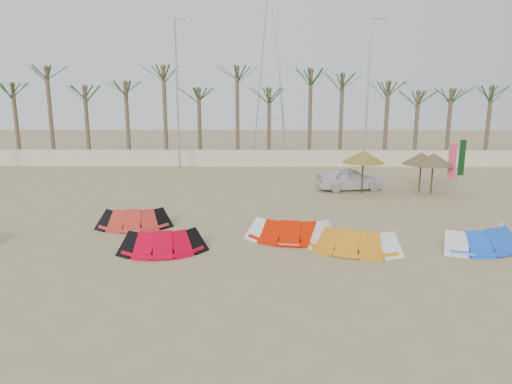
{
  "coord_description": "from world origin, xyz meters",
  "views": [
    {
      "loc": [
        0.26,
        -14.28,
        5.65
      ],
      "look_at": [
        0.0,
        6.0,
        1.3
      ],
      "focal_mm": 32.0,
      "sensor_mm": 36.0,
      "label": 1
    }
  ],
  "objects_px": {
    "kite_orange": "(349,237)",
    "parasol_left": "(363,157)",
    "kite_red_left": "(136,217)",
    "kite_red_mid": "(165,239)",
    "kite_blue": "(481,236)",
    "kite_red_right": "(290,228)",
    "parasol_right": "(433,159)",
    "car": "(349,179)",
    "parasol_mid": "(421,158)"
  },
  "relations": [
    {
      "from": "parasol_left",
      "to": "kite_blue",
      "type": "bearing_deg",
      "value": -75.2
    },
    {
      "from": "kite_red_right",
      "to": "kite_blue",
      "type": "height_order",
      "value": "same"
    },
    {
      "from": "kite_red_mid",
      "to": "kite_red_right",
      "type": "height_order",
      "value": "same"
    },
    {
      "from": "kite_red_mid",
      "to": "kite_red_right",
      "type": "distance_m",
      "value": 4.98
    },
    {
      "from": "kite_red_mid",
      "to": "kite_orange",
      "type": "xyz_separation_m",
      "value": [
        6.88,
        0.36,
        0.0
      ]
    },
    {
      "from": "kite_red_left",
      "to": "kite_orange",
      "type": "height_order",
      "value": "same"
    },
    {
      "from": "kite_red_right",
      "to": "kite_orange",
      "type": "distance_m",
      "value": 2.45
    },
    {
      "from": "kite_red_right",
      "to": "car",
      "type": "height_order",
      "value": "car"
    },
    {
      "from": "kite_red_mid",
      "to": "car",
      "type": "relative_size",
      "value": 0.83
    },
    {
      "from": "parasol_right",
      "to": "parasol_mid",
      "type": "bearing_deg",
      "value": 124.91
    },
    {
      "from": "kite_red_right",
      "to": "parasol_mid",
      "type": "bearing_deg",
      "value": 47.88
    },
    {
      "from": "kite_red_right",
      "to": "kite_red_left",
      "type": "bearing_deg",
      "value": 166.73
    },
    {
      "from": "kite_blue",
      "to": "parasol_mid",
      "type": "xyz_separation_m",
      "value": [
        1.03,
        10.02,
        1.55
      ]
    },
    {
      "from": "kite_orange",
      "to": "kite_red_left",
      "type": "bearing_deg",
      "value": 162.6
    },
    {
      "from": "parasol_right",
      "to": "car",
      "type": "height_order",
      "value": "parasol_right"
    },
    {
      "from": "kite_red_mid",
      "to": "parasol_right",
      "type": "height_order",
      "value": "parasol_right"
    },
    {
      "from": "parasol_mid",
      "to": "car",
      "type": "distance_m",
      "value": 4.31
    },
    {
      "from": "kite_red_left",
      "to": "kite_blue",
      "type": "relative_size",
      "value": 0.83
    },
    {
      "from": "kite_blue",
      "to": "car",
      "type": "height_order",
      "value": "car"
    },
    {
      "from": "kite_red_right",
      "to": "car",
      "type": "xyz_separation_m",
      "value": [
        4.12,
        9.46,
        0.26
      ]
    },
    {
      "from": "car",
      "to": "kite_red_mid",
      "type": "bearing_deg",
      "value": 129.79
    },
    {
      "from": "parasol_mid",
      "to": "kite_red_mid",
      "type": "bearing_deg",
      "value": -140.63
    },
    {
      "from": "parasol_left",
      "to": "parasol_mid",
      "type": "height_order",
      "value": "parasol_left"
    },
    {
      "from": "kite_orange",
      "to": "parasol_left",
      "type": "distance_m",
      "value": 10.17
    },
    {
      "from": "kite_red_right",
      "to": "parasol_left",
      "type": "relative_size",
      "value": 1.44
    },
    {
      "from": "kite_orange",
      "to": "kite_red_right",
      "type": "bearing_deg",
      "value": 151.0
    },
    {
      "from": "parasol_left",
      "to": "kite_red_left",
      "type": "bearing_deg",
      "value": -148.51
    },
    {
      "from": "kite_blue",
      "to": "parasol_left",
      "type": "bearing_deg",
      "value": 104.8
    },
    {
      "from": "kite_orange",
      "to": "parasol_left",
      "type": "height_order",
      "value": "parasol_left"
    },
    {
      "from": "kite_red_mid",
      "to": "parasol_left",
      "type": "bearing_deg",
      "value": 46.88
    },
    {
      "from": "kite_red_right",
      "to": "kite_red_mid",
      "type": "bearing_deg",
      "value": -161.94
    },
    {
      "from": "kite_orange",
      "to": "parasol_mid",
      "type": "height_order",
      "value": "parasol_mid"
    },
    {
      "from": "kite_red_right",
      "to": "kite_orange",
      "type": "height_order",
      "value": "same"
    },
    {
      "from": "kite_red_mid",
      "to": "kite_red_left",
      "type": "bearing_deg",
      "value": 121.61
    },
    {
      "from": "kite_blue",
      "to": "car",
      "type": "xyz_separation_m",
      "value": [
        -3.05,
        10.41,
        0.26
      ]
    },
    {
      "from": "kite_red_mid",
      "to": "parasol_left",
      "type": "height_order",
      "value": "parasol_left"
    },
    {
      "from": "kite_blue",
      "to": "parasol_left",
      "type": "height_order",
      "value": "parasol_left"
    },
    {
      "from": "kite_red_mid",
      "to": "kite_orange",
      "type": "height_order",
      "value": "same"
    },
    {
      "from": "kite_red_left",
      "to": "kite_blue",
      "type": "xyz_separation_m",
      "value": [
        13.83,
        -2.51,
        0.0
      ]
    },
    {
      "from": "kite_red_right",
      "to": "parasol_mid",
      "type": "xyz_separation_m",
      "value": [
        8.21,
        9.07,
        1.56
      ]
    },
    {
      "from": "kite_red_left",
      "to": "kite_red_mid",
      "type": "distance_m",
      "value": 3.66
    },
    {
      "from": "kite_red_right",
      "to": "kite_orange",
      "type": "xyz_separation_m",
      "value": [
        2.14,
        -1.19,
        0.0
      ]
    },
    {
      "from": "kite_red_left",
      "to": "car",
      "type": "xyz_separation_m",
      "value": [
        10.77,
        7.89,
        0.26
      ]
    },
    {
      "from": "parasol_left",
      "to": "car",
      "type": "distance_m",
      "value": 1.84
    },
    {
      "from": "kite_blue",
      "to": "kite_red_right",
      "type": "bearing_deg",
      "value": 172.51
    },
    {
      "from": "kite_orange",
      "to": "kite_red_mid",
      "type": "bearing_deg",
      "value": -177.03
    },
    {
      "from": "parasol_mid",
      "to": "kite_orange",
      "type": "bearing_deg",
      "value": -120.58
    },
    {
      "from": "kite_red_mid",
      "to": "parasol_right",
      "type": "xyz_separation_m",
      "value": [
        13.4,
        9.96,
        1.59
      ]
    },
    {
      "from": "kite_red_mid",
      "to": "kite_orange",
      "type": "relative_size",
      "value": 0.84
    },
    {
      "from": "parasol_left",
      "to": "parasol_right",
      "type": "xyz_separation_m",
      "value": [
        3.99,
        -0.09,
        -0.14
      ]
    }
  ]
}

